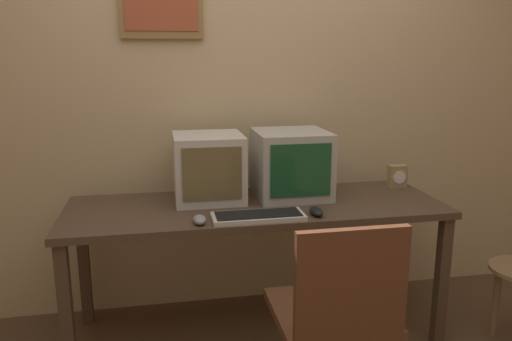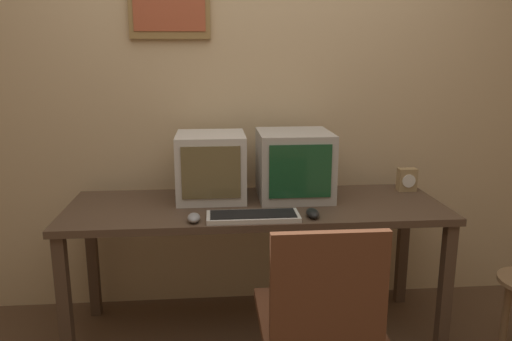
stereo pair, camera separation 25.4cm
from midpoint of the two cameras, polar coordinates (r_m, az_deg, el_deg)
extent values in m
cube|color=#D1B284|center=(2.92, 1.73, 9.36)|extent=(8.00, 0.05, 2.60)
cube|color=#4C3828|center=(2.59, 2.81, -4.27)|extent=(1.93, 0.66, 0.04)
cube|color=#4C3828|center=(2.51, -18.30, -14.62)|extent=(0.06, 0.06, 0.70)
cube|color=#4C3828|center=(2.75, 23.40, -12.53)|extent=(0.06, 0.06, 0.70)
cube|color=#4C3828|center=(3.01, -15.89, -9.66)|extent=(0.06, 0.06, 0.70)
cube|color=#4C3828|center=(3.22, 18.62, -8.38)|extent=(0.06, 0.06, 0.70)
cube|color=beige|center=(2.65, -2.45, 0.47)|extent=(0.36, 0.36, 0.35)
cube|color=brown|center=(2.47, -2.25, -0.30)|extent=(0.29, 0.01, 0.27)
cube|color=#B7B2A8|center=(2.69, 7.06, 0.65)|extent=(0.38, 0.39, 0.36)
cube|color=#194C28|center=(2.50, 8.00, -0.16)|extent=(0.31, 0.01, 0.27)
cube|color=beige|center=(2.35, 2.76, -5.32)|extent=(0.44, 0.17, 0.02)
cube|color=black|center=(2.35, 2.76, -5.02)|extent=(0.40, 0.14, 0.00)
ellipsoid|color=black|center=(2.40, 9.52, -4.88)|extent=(0.06, 0.12, 0.04)
ellipsoid|color=gray|center=(2.31, -4.01, -5.46)|extent=(0.06, 0.10, 0.04)
cube|color=#A38456|center=(2.98, 19.22, -1.03)|extent=(0.10, 0.06, 0.13)
cylinder|color=white|center=(2.95, 19.47, -1.18)|extent=(0.07, 0.00, 0.07)
cube|color=brown|center=(2.14, 10.32, -16.15)|extent=(0.46, 0.46, 0.04)
cube|color=brown|center=(1.85, 12.38, -13.05)|extent=(0.43, 0.04, 0.42)
cylinder|color=#8E6B47|center=(2.98, 28.96, -14.12)|extent=(0.04, 0.04, 0.41)
camera|label=1|loc=(0.13, -87.14, 0.67)|focal=35.00mm
camera|label=2|loc=(0.13, 92.86, -0.67)|focal=35.00mm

